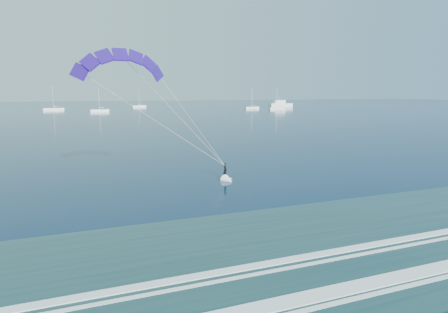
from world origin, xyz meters
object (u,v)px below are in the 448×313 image
sailboat_4 (139,106)px  motor_yacht (280,104)px  kitesurfer_rig (179,117)px  sailboat_3 (100,111)px  sailboat_2 (54,109)px  sailboat_5 (252,108)px  sailboat_6 (277,108)px

sailboat_4 → motor_yacht: bearing=-19.1°
kitesurfer_rig → sailboat_3: kitesurfer_rig is taller
kitesurfer_rig → motor_yacht: bearing=57.6°
sailboat_2 → sailboat_5: size_ratio=1.18×
sailboat_2 → sailboat_4: bearing=28.9°
sailboat_5 → sailboat_6: (8.58, -13.87, 0.00)m
sailboat_6 → kitesurfer_rig: bearing=-122.3°
sailboat_4 → sailboat_6: size_ratio=0.95×
motor_yacht → sailboat_2: (-137.48, 2.20, -1.05)m
sailboat_2 → sailboat_4: sailboat_2 is taller
sailboat_5 → sailboat_6: sailboat_6 is taller
sailboat_4 → sailboat_6: (64.83, -64.21, 0.00)m
motor_yacht → sailboat_4: size_ratio=1.39×
sailboat_2 → sailboat_5: bearing=-11.9°
kitesurfer_rig → sailboat_5: kitesurfer_rig is taller
kitesurfer_rig → motor_yacht: (123.28, 194.12, -5.44)m
sailboat_4 → kitesurfer_rig: bearing=-99.2°
kitesurfer_rig → sailboat_5: (92.59, 173.83, -6.51)m
kitesurfer_rig → sailboat_4: 227.19m
motor_yacht → sailboat_2: size_ratio=1.18×
motor_yacht → sailboat_4: sailboat_4 is taller
motor_yacht → sailboat_5: 36.81m
sailboat_2 → sailboat_4: (50.54, 27.85, -0.01)m
sailboat_2 → sailboat_3: (21.24, -27.29, -0.01)m
sailboat_2 → sailboat_3: bearing=-52.1°
kitesurfer_rig → sailboat_3: (7.05, 169.03, -6.50)m
sailboat_2 → sailboat_6: bearing=-17.5°
kitesurfer_rig → sailboat_4: size_ratio=1.54×
sailboat_4 → sailboat_5: 75.48m
sailboat_3 → sailboat_6: size_ratio=1.00×
kitesurfer_rig → sailboat_3: bearing=87.6°
motor_yacht → sailboat_5: (-30.69, -20.29, -1.07)m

